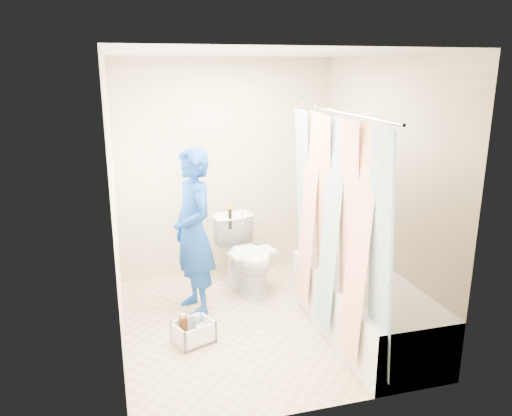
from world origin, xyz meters
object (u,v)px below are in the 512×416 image
object	(u,v)px
bathtub	(364,305)
toilet	(246,255)
plumber	(193,232)
cleaning_caddy	(195,333)

from	to	relation	value
bathtub	toilet	bearing A→B (deg)	123.72
toilet	plumber	xyz separation A→B (m)	(-0.60, -0.33, 0.41)
plumber	bathtub	bearing A→B (deg)	45.24
bathtub	plumber	bearing A→B (deg)	148.88
bathtub	cleaning_caddy	xyz separation A→B (m)	(-1.47, 0.23, -0.18)
toilet	cleaning_caddy	bearing A→B (deg)	-141.03
bathtub	cleaning_caddy	size ratio (longest dim) A/B	4.51
toilet	plumber	size ratio (longest dim) A/B	0.49
bathtub	toilet	size ratio (longest dim) A/B	2.25
bathtub	cleaning_caddy	bearing A→B (deg)	170.94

